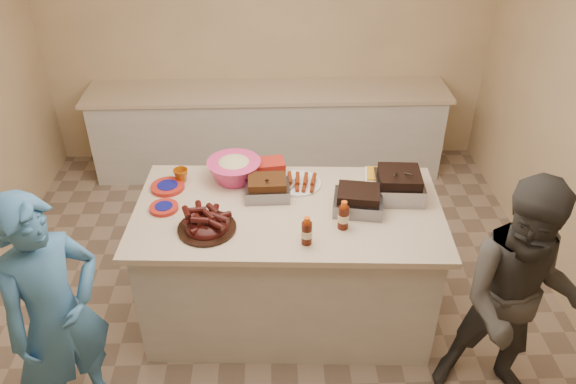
{
  "coord_description": "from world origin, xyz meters",
  "views": [
    {
      "loc": [
        0.03,
        -2.98,
        3.15
      ],
      "look_at": [
        0.13,
        0.12,
        1.07
      ],
      "focal_mm": 35.0,
      "sensor_mm": 36.0,
      "label": 1
    }
  ],
  "objects_px": {
    "coleslaw_bowl": "(235,180)",
    "mustard_bottle": "(250,189)",
    "rib_platter": "(207,229)",
    "plastic_cup": "(182,181)",
    "bbq_bottle_a": "(306,243)",
    "island": "(288,312)",
    "bbq_bottle_b": "(343,228)",
    "roasting_pan": "(397,196)"
  },
  "relations": [
    {
      "from": "coleslaw_bowl",
      "to": "mustard_bottle",
      "type": "xyz_separation_m",
      "value": [
        0.11,
        -0.12,
        -0.0
      ]
    },
    {
      "from": "rib_platter",
      "to": "plastic_cup",
      "type": "xyz_separation_m",
      "value": [
        -0.23,
        0.57,
        0.0
      ]
    },
    {
      "from": "bbq_bottle_a",
      "to": "island",
      "type": "bearing_deg",
      "value": 105.22
    },
    {
      "from": "rib_platter",
      "to": "mustard_bottle",
      "type": "xyz_separation_m",
      "value": [
        0.26,
        0.45,
        -0.0
      ]
    },
    {
      "from": "bbq_bottle_b",
      "to": "plastic_cup",
      "type": "bearing_deg",
      "value": 151.9
    },
    {
      "from": "rib_platter",
      "to": "coleslaw_bowl",
      "type": "relative_size",
      "value": 0.97
    },
    {
      "from": "mustard_bottle",
      "to": "bbq_bottle_a",
      "type": "bearing_deg",
      "value": -59.49
    },
    {
      "from": "bbq_bottle_b",
      "to": "plastic_cup",
      "type": "height_order",
      "value": "bbq_bottle_b"
    },
    {
      "from": "bbq_bottle_a",
      "to": "plastic_cup",
      "type": "height_order",
      "value": "bbq_bottle_a"
    },
    {
      "from": "rib_platter",
      "to": "bbq_bottle_a",
      "type": "xyz_separation_m",
      "value": [
        0.62,
        -0.16,
        0.0
      ]
    },
    {
      "from": "island",
      "to": "bbq_bottle_a",
      "type": "relative_size",
      "value": 10.6
    },
    {
      "from": "island",
      "to": "roasting_pan",
      "type": "distance_m",
      "value": 1.24
    },
    {
      "from": "plastic_cup",
      "to": "island",
      "type": "bearing_deg",
      "value": -25.75
    },
    {
      "from": "rib_platter",
      "to": "bbq_bottle_b",
      "type": "bearing_deg",
      "value": -0.7
    },
    {
      "from": "island",
      "to": "roasting_pan",
      "type": "bearing_deg",
      "value": 12.57
    },
    {
      "from": "roasting_pan",
      "to": "bbq_bottle_b",
      "type": "bearing_deg",
      "value": -136.02
    },
    {
      "from": "roasting_pan",
      "to": "bbq_bottle_a",
      "type": "distance_m",
      "value": 0.83
    },
    {
      "from": "mustard_bottle",
      "to": "plastic_cup",
      "type": "distance_m",
      "value": 0.51
    },
    {
      "from": "bbq_bottle_a",
      "to": "coleslaw_bowl",
      "type": "bearing_deg",
      "value": 122.78
    },
    {
      "from": "bbq_bottle_a",
      "to": "mustard_bottle",
      "type": "bearing_deg",
      "value": 120.51
    },
    {
      "from": "roasting_pan",
      "to": "bbq_bottle_a",
      "type": "bearing_deg",
      "value": -138.8
    },
    {
      "from": "island",
      "to": "mustard_bottle",
      "type": "distance_m",
      "value": 1.04
    },
    {
      "from": "bbq_bottle_a",
      "to": "mustard_bottle",
      "type": "relative_size",
      "value": 1.59
    },
    {
      "from": "bbq_bottle_b",
      "to": "plastic_cup",
      "type": "distance_m",
      "value": 1.24
    },
    {
      "from": "island",
      "to": "bbq_bottle_a",
      "type": "height_order",
      "value": "bbq_bottle_a"
    },
    {
      "from": "island",
      "to": "bbq_bottle_b",
      "type": "height_order",
      "value": "bbq_bottle_b"
    },
    {
      "from": "roasting_pan",
      "to": "coleslaw_bowl",
      "type": "height_order",
      "value": "coleslaw_bowl"
    },
    {
      "from": "plastic_cup",
      "to": "rib_platter",
      "type": "bearing_deg",
      "value": -67.95
    },
    {
      "from": "bbq_bottle_a",
      "to": "plastic_cup",
      "type": "bearing_deg",
      "value": 139.44
    },
    {
      "from": "island",
      "to": "coleslaw_bowl",
      "type": "relative_size",
      "value": 5.35
    },
    {
      "from": "bbq_bottle_b",
      "to": "mustard_bottle",
      "type": "relative_size",
      "value": 1.64
    },
    {
      "from": "bbq_bottle_b",
      "to": "mustard_bottle",
      "type": "bearing_deg",
      "value": 142.32
    },
    {
      "from": "roasting_pan",
      "to": "bbq_bottle_b",
      "type": "relative_size",
      "value": 1.61
    },
    {
      "from": "roasting_pan",
      "to": "plastic_cup",
      "type": "height_order",
      "value": "roasting_pan"
    },
    {
      "from": "coleslaw_bowl",
      "to": "mustard_bottle",
      "type": "distance_m",
      "value": 0.17
    },
    {
      "from": "rib_platter",
      "to": "plastic_cup",
      "type": "height_order",
      "value": "rib_platter"
    },
    {
      "from": "island",
      "to": "plastic_cup",
      "type": "xyz_separation_m",
      "value": [
        -0.75,
        0.36,
        0.97
      ]
    },
    {
      "from": "mustard_bottle",
      "to": "plastic_cup",
      "type": "relative_size",
      "value": 1.16
    },
    {
      "from": "coleslaw_bowl",
      "to": "bbq_bottle_b",
      "type": "xyz_separation_m",
      "value": [
        0.71,
        -0.59,
        0.0
      ]
    },
    {
      "from": "roasting_pan",
      "to": "rib_platter",
      "type": "bearing_deg",
      "value": -160.97
    },
    {
      "from": "coleslaw_bowl",
      "to": "roasting_pan",
      "type": "bearing_deg",
      "value": -11.86
    },
    {
      "from": "bbq_bottle_a",
      "to": "mustard_bottle",
      "type": "distance_m",
      "value": 0.71
    }
  ]
}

